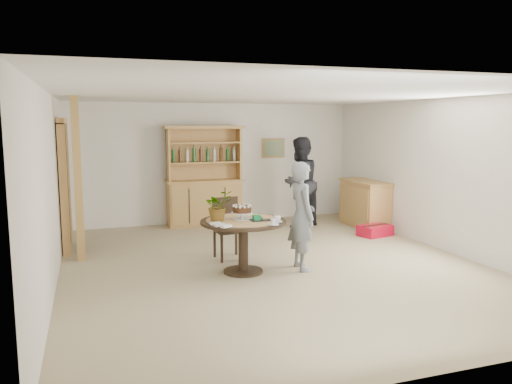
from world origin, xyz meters
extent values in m
plane|color=tan|center=(0.00, 0.00, 0.00)|extent=(7.00, 7.00, 0.00)
cube|color=white|center=(0.00, 3.50, 1.25)|extent=(6.00, 0.04, 2.50)
cube|color=white|center=(0.00, -3.50, 1.25)|extent=(6.00, 0.04, 2.50)
cube|color=white|center=(-3.00, 0.00, 1.25)|extent=(0.04, 7.00, 2.50)
cube|color=white|center=(3.00, 0.00, 1.25)|extent=(0.04, 7.00, 2.50)
cube|color=white|center=(0.00, 0.00, 2.50)|extent=(6.00, 7.00, 0.04)
cube|color=tan|center=(1.30, 3.47, 1.55)|extent=(0.52, 0.03, 0.42)
cube|color=#59724C|center=(1.30, 3.45, 1.55)|extent=(0.44, 0.02, 0.34)
cube|color=black|center=(-2.94, 2.00, 1.05)|extent=(0.10, 0.90, 2.10)
cube|color=tan|center=(-2.92, 1.50, 1.05)|extent=(0.12, 0.10, 2.10)
cube|color=tan|center=(-2.92, 2.50, 1.05)|extent=(0.12, 0.10, 2.10)
cube|color=tan|center=(-2.92, 2.00, 2.13)|extent=(0.12, 1.10, 0.10)
cube|color=tan|center=(-2.70, 1.20, 1.25)|extent=(0.12, 0.12, 2.50)
cube|color=tan|center=(-0.30, 3.24, 0.45)|extent=(1.50, 0.50, 0.90)
cube|color=tan|center=(-0.30, 3.24, 0.92)|extent=(1.56, 0.54, 0.04)
cube|color=tan|center=(-0.30, 3.34, 1.47)|extent=(1.50, 0.04, 1.06)
cube|color=tan|center=(-1.03, 3.19, 1.47)|extent=(0.04, 0.34, 1.06)
cube|color=tan|center=(0.43, 3.19, 1.47)|extent=(0.04, 0.34, 1.06)
cube|color=tan|center=(-0.30, 3.19, 1.30)|extent=(1.44, 0.32, 0.03)
cube|color=tan|center=(-0.30, 3.19, 1.70)|extent=(1.44, 0.32, 0.03)
cube|color=tan|center=(-0.30, 3.19, 2.01)|extent=(1.62, 0.40, 0.06)
cylinder|color=#194C1E|center=(-0.86, 3.19, 1.46)|extent=(0.07, 0.07, 0.28)
cylinder|color=#4C2D14|center=(-0.70, 3.19, 1.46)|extent=(0.07, 0.07, 0.28)
cylinder|color=#B2BFB2|center=(-0.54, 3.19, 1.46)|extent=(0.07, 0.07, 0.28)
cylinder|color=#194C1E|center=(-0.38, 3.19, 1.46)|extent=(0.07, 0.07, 0.28)
cylinder|color=#4C2D14|center=(-0.22, 3.19, 1.46)|extent=(0.07, 0.07, 0.28)
cylinder|color=#B2BFB2|center=(-0.06, 3.19, 1.46)|extent=(0.07, 0.07, 0.28)
cylinder|color=#194C1E|center=(0.10, 3.19, 1.46)|extent=(0.07, 0.07, 0.28)
cylinder|color=#4C2D14|center=(0.26, 3.19, 1.46)|extent=(0.07, 0.07, 0.28)
cube|color=tan|center=(2.74, 2.00, 0.45)|extent=(0.50, 1.20, 0.90)
cube|color=tan|center=(2.74, 2.00, 0.92)|extent=(0.54, 1.26, 0.04)
cylinder|color=black|center=(-0.52, -0.20, 0.73)|extent=(1.20, 1.20, 0.04)
cylinder|color=black|center=(-0.52, -0.20, 0.36)|extent=(0.14, 0.14, 0.70)
cylinder|color=black|center=(-0.52, -0.20, 0.01)|extent=(0.56, 0.56, 0.03)
cylinder|color=tan|center=(-0.52, -0.20, 0.76)|extent=(1.04, 1.04, 0.01)
cube|color=black|center=(-0.52, 0.55, 0.45)|extent=(0.44, 0.44, 0.04)
cube|color=black|center=(-0.53, 0.74, 0.70)|extent=(0.42, 0.06, 0.46)
cube|color=black|center=(-0.53, 0.74, 0.92)|extent=(0.42, 0.07, 0.05)
cube|color=black|center=(-0.69, 0.36, 0.22)|extent=(0.03, 0.04, 0.44)
cube|color=black|center=(-0.33, 0.38, 0.22)|extent=(0.04, 0.04, 0.44)
cube|color=black|center=(-0.71, 0.72, 0.22)|extent=(0.03, 0.03, 0.44)
cube|color=black|center=(-0.35, 0.74, 0.22)|extent=(0.04, 0.03, 0.44)
cylinder|color=white|center=(-0.52, -0.15, 0.77)|extent=(0.28, 0.28, 0.01)
cylinder|color=white|center=(-0.52, -0.15, 0.81)|extent=(0.05, 0.05, 0.08)
cylinder|color=white|center=(-0.52, -0.15, 0.85)|extent=(0.30, 0.30, 0.01)
cylinder|color=#402412|center=(-0.52, -0.15, 0.90)|extent=(0.26, 0.26, 0.09)
cylinder|color=white|center=(-0.52, -0.15, 0.95)|extent=(0.08, 0.08, 0.01)
sphere|color=white|center=(-0.40, -0.15, 0.95)|extent=(0.04, 0.04, 0.04)
sphere|color=white|center=(-0.41, -0.09, 0.95)|extent=(0.04, 0.04, 0.04)
sphere|color=white|center=(-0.46, -0.05, 0.95)|extent=(0.04, 0.04, 0.04)
sphere|color=white|center=(-0.52, -0.03, 0.95)|extent=(0.04, 0.04, 0.04)
sphere|color=white|center=(-0.58, -0.05, 0.95)|extent=(0.04, 0.04, 0.04)
sphere|color=white|center=(-0.62, -0.09, 0.95)|extent=(0.04, 0.04, 0.04)
sphere|color=white|center=(-0.64, -0.15, 0.95)|extent=(0.04, 0.04, 0.04)
sphere|color=white|center=(-0.62, -0.21, 0.95)|extent=(0.04, 0.04, 0.04)
sphere|color=white|center=(-0.58, -0.26, 0.95)|extent=(0.04, 0.04, 0.04)
sphere|color=white|center=(-0.52, -0.27, 0.95)|extent=(0.04, 0.04, 0.04)
sphere|color=white|center=(-0.46, -0.26, 0.95)|extent=(0.04, 0.04, 0.04)
sphere|color=white|center=(-0.41, -0.21, 0.95)|extent=(0.04, 0.04, 0.04)
imported|color=#3F7233|center=(-0.87, -0.15, 0.97)|extent=(0.47, 0.44, 0.42)
cube|color=black|center=(-0.30, -0.32, 0.77)|extent=(0.30, 0.20, 0.01)
cube|color=#0D7936|center=(-0.36, -0.32, 0.80)|extent=(0.10, 0.10, 0.06)
cube|color=#0D7936|center=(-0.36, -0.32, 0.83)|extent=(0.11, 0.02, 0.01)
cylinder|color=silver|center=(-0.12, -0.48, 0.76)|extent=(0.15, 0.15, 0.01)
imported|color=silver|center=(-0.12, -0.48, 0.81)|extent=(0.10, 0.10, 0.08)
cylinder|color=silver|center=(-0.24, -0.65, 0.76)|extent=(0.15, 0.15, 0.01)
imported|color=silver|center=(-0.24, -0.65, 0.81)|extent=(0.08, 0.08, 0.07)
cube|color=white|center=(-0.97, -0.40, 0.78)|extent=(0.14, 0.08, 0.03)
cube|color=white|center=(-0.94, -0.52, 0.78)|extent=(0.16, 0.11, 0.03)
cube|color=white|center=(-0.88, -0.62, 0.78)|extent=(0.16, 0.14, 0.03)
imported|color=slate|center=(0.33, -0.30, 0.78)|extent=(0.39, 0.58, 1.56)
imported|color=black|center=(1.48, 2.42, 0.91)|extent=(1.11, 1.05, 1.82)
cube|color=red|center=(2.50, 1.21, 0.10)|extent=(0.68, 0.54, 0.20)
cube|color=black|center=(2.50, 1.21, 0.20)|extent=(0.55, 0.18, 0.01)
camera|label=1|loc=(-2.53, -6.75, 2.11)|focal=35.00mm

